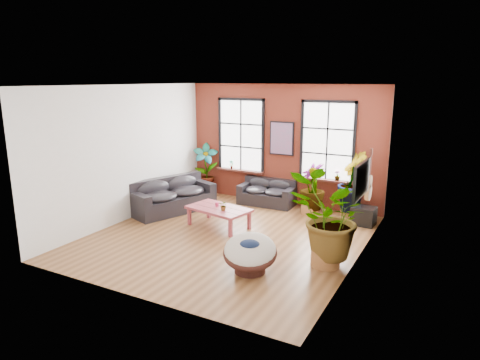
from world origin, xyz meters
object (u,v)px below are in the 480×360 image
(sofa_left, at_px, (172,196))
(coffee_table, at_px, (219,210))
(sofa_back, at_px, (267,193))
(papasan_chair, at_px, (250,252))

(sofa_left, relative_size, coffee_table, 1.49)
(sofa_left, distance_m, coffee_table, 1.92)
(sofa_back, bearing_deg, papasan_chair, -71.43)
(sofa_back, distance_m, coffee_table, 2.41)
(coffee_table, distance_m, papasan_chair, 2.69)
(sofa_left, height_order, coffee_table, sofa_left)
(sofa_left, bearing_deg, sofa_back, -28.04)
(sofa_back, distance_m, papasan_chair, 4.63)
(sofa_back, height_order, sofa_left, sofa_left)
(coffee_table, height_order, papasan_chair, papasan_chair)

